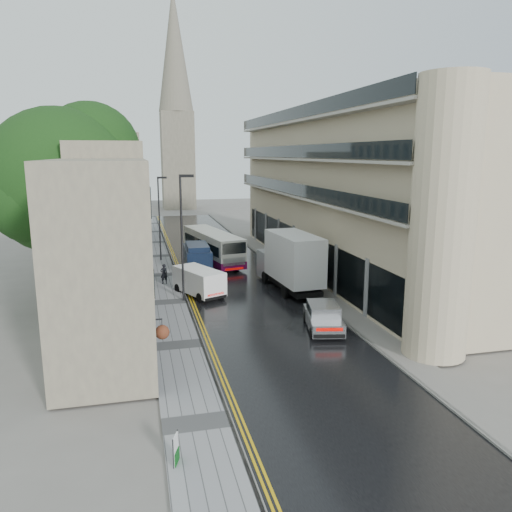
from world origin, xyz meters
name	(u,v)px	position (x,y,z in m)	size (l,w,h in m)	color
ground	(365,442)	(0.00, 0.00, 0.00)	(200.00, 200.00, 0.00)	slate
road	(228,272)	(0.00, 27.50, 0.01)	(9.00, 85.00, 0.02)	black
left_sidewalk	(162,275)	(-5.85, 27.50, 0.06)	(2.70, 85.00, 0.12)	gray
right_sidewalk	(286,268)	(5.40, 27.50, 0.06)	(1.80, 85.00, 0.12)	slate
old_shop_row	(116,205)	(-9.45, 30.00, 6.00)	(4.50, 56.00, 12.00)	gray
modern_block	(345,193)	(10.30, 26.00, 7.00)	(8.00, 40.00, 14.00)	#BFAF8E
church_spire	(176,101)	(0.50, 82.00, 20.00)	(6.40, 6.40, 40.00)	gray
tree_near	(62,207)	(-12.50, 20.00, 6.95)	(10.56, 10.56, 13.89)	black
tree_far	(85,200)	(-12.20, 33.00, 6.23)	(9.24, 9.24, 12.46)	black
cream_bus	(213,253)	(-1.15, 28.92, 1.50)	(2.47, 10.87, 2.96)	white
white_lorry	(285,268)	(2.57, 18.61, 2.27)	(2.57, 8.57, 4.50)	silver
silver_hatchback	(312,325)	(1.70, 10.31, 0.83)	(1.88, 4.31, 1.61)	#B2B2B7
white_van	(200,288)	(-3.62, 18.90, 1.05)	(1.96, 4.57, 2.07)	white
navy_van	(188,262)	(-3.70, 26.16, 1.38)	(2.13, 5.33, 2.72)	black
pedestrian	(164,274)	(-5.80, 24.35, 0.93)	(0.59, 0.39, 1.63)	black
lamp_post_near	(182,239)	(-4.73, 19.33, 4.54)	(1.00, 0.22, 8.85)	black
lamp_post_far	(159,219)	(-5.57, 33.72, 4.16)	(0.91, 0.20, 8.08)	black
estate_sign	(176,450)	(-6.86, 0.17, 0.63)	(0.08, 0.61, 1.01)	white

